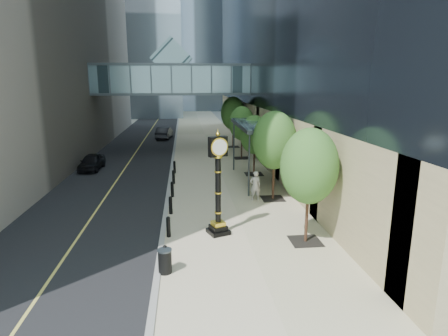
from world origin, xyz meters
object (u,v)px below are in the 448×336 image
Objects in this scene: trash_bin at (165,262)px; car_far at (164,133)px; car_near at (92,162)px; pedestrian at (255,186)px; street_clock at (218,191)px.

trash_bin is 35.84m from car_far.
trash_bin is 0.23× the size of car_near.
car_near reaches higher than trash_bin.
trash_bin is at bearing 100.48° from car_far.
pedestrian reaches higher than car_far.
street_clock is 5.50× the size of trash_bin.
pedestrian is at bearing 59.16° from trash_bin.
street_clock is at bearing 56.53° from trash_bin.
car_near is at bearing 110.67° from trash_bin.
street_clock is at bearing -55.01° from car_near.
car_near is (-9.34, 14.83, -1.52)m from street_clock.
trash_bin is 0.20× the size of car_far.
car_far is (5.19, 17.36, 0.09)m from car_near.
trash_bin is at bearing 54.26° from pedestrian.
pedestrian is (2.76, 5.00, -1.21)m from street_clock.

